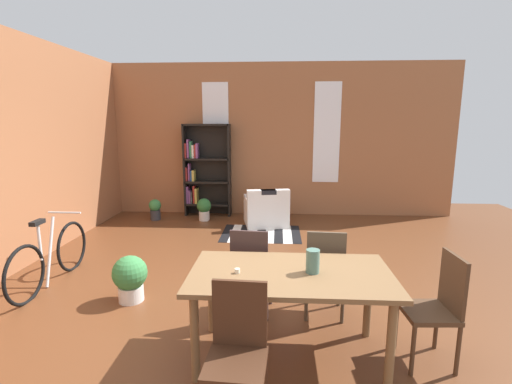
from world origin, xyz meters
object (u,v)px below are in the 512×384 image
Objects in this scene: dining_table at (291,282)px; dining_chair_head_right at (437,305)px; vase_on_table at (313,261)px; potted_plant_corner at (130,277)px; potted_plant_window at (204,208)px; armchair_white at (266,211)px; bookshelf_tall at (204,170)px; potted_plant_by_shelf at (155,209)px; dining_chair_near_left at (237,349)px; dining_chair_far_right at (325,270)px; bicycle_second at (50,258)px; dining_chair_far_left at (251,268)px.

dining_chair_head_right is (1.21, 0.00, -0.17)m from dining_table.
vase_on_table reaches higher than dining_chair_head_right.
dining_chair_head_right reaches higher than potted_plant_corner.
armchair_white is at bearing -11.59° from potted_plant_window.
potted_plant_by_shelf is at bearing -152.99° from bookshelf_tall.
armchair_white reaches higher than potted_plant_by_shelf.
dining_chair_near_left is (-0.37, -0.68, -0.17)m from dining_table.
dining_chair_head_right is 3.12m from potted_plant_corner.
potted_plant_corner is (-1.39, 1.59, -0.22)m from dining_chair_near_left.
bookshelf_tall is 1.69m from armchair_white.
dining_table reaches higher than potted_plant_by_shelf.
dining_table is 0.26m from vase_on_table.
vase_on_table is 2.22m from potted_plant_corner.
dining_chair_far_right is (-0.84, 0.68, 0.00)m from dining_chair_head_right.
bicycle_second is 3.09m from potted_plant_by_shelf.
bookshelf_tall is (-1.31, 4.15, 0.47)m from dining_chair_far_left.
armchair_white is 2.17× the size of potted_plant_by_shelf.
vase_on_table reaches higher than armchair_white.
dining_chair_near_left is at bearing -118.60° from dining_chair_far_right.
armchair_white is (-0.71, 3.43, -0.23)m from dining_chair_far_right.
armchair_white is 0.57× the size of bicycle_second.
dining_chair_head_right and dining_chair_near_left have the same top height.
potted_plant_window is (-1.24, 3.69, -0.26)m from dining_chair_far_left.
dining_table is at bearing -27.09° from potted_plant_corner.
dining_chair_head_right reaches higher than potted_plant_by_shelf.
dining_table reaches higher than potted_plant_corner.
bookshelf_tall is 4.29× the size of potted_plant_window.
dining_chair_far_left is 1.00× the size of dining_chair_head_right.
vase_on_table reaches higher than potted_plant_by_shelf.
dining_chair_far_right is at bearing -50.67° from potted_plant_by_shelf.
bookshelf_tall reaches higher than potted_plant_corner.
potted_plant_by_shelf is at bearing 104.12° from potted_plant_corner.
dining_chair_head_right is at bearing -39.01° from dining_chair_far_right.
armchair_white reaches higher than potted_plant_window.
dining_table is at bearing -118.58° from dining_chair_far_right.
bicycle_second is at bearing 157.55° from vase_on_table.
dining_chair_far_right is 3.51m from armchair_white.
potted_plant_by_shelf is at bearing 174.08° from armchair_white.
dining_chair_far_right reaches higher than bicycle_second.
bookshelf_tall is at bearing 99.25° from potted_plant_window.
dining_chair_near_left is 0.49× the size of bookshelf_tall.
potted_plant_by_shelf is (-2.81, 4.36, -0.64)m from vase_on_table.
dining_chair_head_right reaches higher than bicycle_second.
vase_on_table is 0.37× the size of potted_plant_corner.
dining_chair_far_left is 4.38m from bookshelf_tall.
vase_on_table is at bearing -22.45° from bicycle_second.
dining_chair_near_left is (-1.59, -0.69, 0.00)m from dining_chair_head_right.
bookshelf_tall reaches higher than dining_chair_head_right.
armchair_white is at bearing -27.90° from bookshelf_tall.
bicycle_second is 1.22m from potted_plant_corner.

